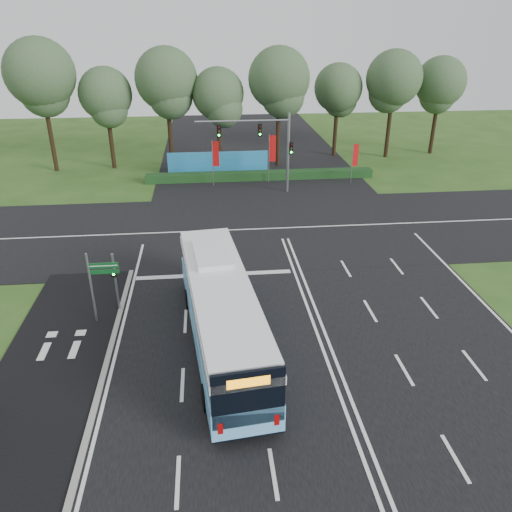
{
  "coord_description": "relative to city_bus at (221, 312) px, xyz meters",
  "views": [
    {
      "loc": [
        -5.14,
        -22.2,
        14.4
      ],
      "look_at": [
        -2.7,
        2.0,
        2.66
      ],
      "focal_mm": 35.0,
      "sensor_mm": 36.0,
      "label": 1
    }
  ],
  "objects": [
    {
      "name": "road_main",
      "position": [
        4.76,
        2.27,
        -1.87
      ],
      "size": [
        20.0,
        120.0,
        0.04
      ],
      "primitive_type": "cube",
      "color": "black",
      "rests_on": "ground"
    },
    {
      "name": "road_cross",
      "position": [
        4.76,
        14.27,
        -1.87
      ],
      "size": [
        120.0,
        14.0,
        0.05
      ],
      "primitive_type": "cube",
      "color": "black",
      "rests_on": "ground"
    },
    {
      "name": "bike_path",
      "position": [
        -7.74,
        -0.73,
        -1.86
      ],
      "size": [
        5.0,
        18.0,
        0.06
      ],
      "primitive_type": "cube",
      "color": "black",
      "rests_on": "ground"
    },
    {
      "name": "ground",
      "position": [
        4.76,
        2.27,
        -1.89
      ],
      "size": [
        120.0,
        120.0,
        0.0
      ],
      "primitive_type": "plane",
      "color": "#2B4E1A",
      "rests_on": "ground"
    },
    {
      "name": "street_sign",
      "position": [
        -6.1,
        2.71,
        0.6
      ],
      "size": [
        1.54,
        0.12,
        3.94
      ],
      "rotation": [
        0.0,
        0.0,
        0.0
      ],
      "color": "gray",
      "rests_on": "ground"
    },
    {
      "name": "traffic_light_gantry",
      "position": [
        4.96,
        22.77,
        2.77
      ],
      "size": [
        8.41,
        0.28,
        7.0
      ],
      "color": "gray",
      "rests_on": "ground"
    },
    {
      "name": "city_bus",
      "position": [
        0.0,
        0.0,
        0.0
      ],
      "size": [
        4.15,
        13.31,
        3.76
      ],
      "rotation": [
        0.0,
        0.0,
        0.11
      ],
      "color": "#6EC0FF",
      "rests_on": "ground"
    },
    {
      "name": "kerb_strip",
      "position": [
        -5.34,
        -0.73,
        -1.83
      ],
      "size": [
        0.25,
        18.0,
        0.12
      ],
      "primitive_type": "cube",
      "color": "gray",
      "rests_on": "ground"
    },
    {
      "name": "banner_flag_left",
      "position": [
        0.41,
        25.15,
        0.92
      ],
      "size": [
        0.63,
        0.17,
        4.3
      ],
      "rotation": [
        0.0,
        0.0,
        -0.19
      ],
      "color": "gray",
      "rests_on": "ground"
    },
    {
      "name": "blue_hoarding",
      "position": [
        0.76,
        29.27,
        -0.79
      ],
      "size": [
        10.0,
        0.3,
        2.2
      ],
      "primitive_type": "cube",
      "color": "#227FBA",
      "rests_on": "ground"
    },
    {
      "name": "eucalyptus_row",
      "position": [
        3.31,
        32.96,
        6.48
      ],
      "size": [
        47.36,
        9.27,
        12.8
      ],
      "color": "black",
      "rests_on": "ground"
    },
    {
      "name": "banner_flag_right",
      "position": [
        13.35,
        24.62,
        0.65
      ],
      "size": [
        0.57,
        0.13,
        3.85
      ],
      "rotation": [
        0.0,
        0.0,
        0.15
      ],
      "color": "gray",
      "rests_on": "ground"
    },
    {
      "name": "banner_flag_mid",
      "position": [
        5.7,
        25.78,
        1.1
      ],
      "size": [
        0.68,
        0.1,
        4.59
      ],
      "rotation": [
        0.0,
        0.0,
        -0.06
      ],
      "color": "gray",
      "rests_on": "ground"
    },
    {
      "name": "pedestrian_signal",
      "position": [
        -5.44,
        3.78,
        -0.06
      ],
      "size": [
        0.29,
        0.41,
        3.35
      ],
      "rotation": [
        0.0,
        0.0,
        -0.18
      ],
      "color": "gray",
      "rests_on": "ground"
    },
    {
      "name": "hedge",
      "position": [
        4.76,
        26.77,
        -1.49
      ],
      "size": [
        22.0,
        1.2,
        0.8
      ],
      "primitive_type": "cube",
      "color": "#143918",
      "rests_on": "ground"
    }
  ]
}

